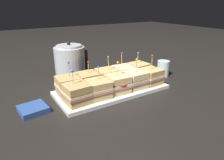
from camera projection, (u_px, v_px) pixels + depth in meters
ground_plane at (112, 91)px, 1.02m from camera, size 6.00×6.00×0.00m
serving_platter at (112, 90)px, 1.02m from camera, size 0.56×0.25×0.02m
sandwich_front_far_left at (77, 94)px, 0.85m from camera, size 0.11×0.11×0.15m
sandwich_front_left at (98, 89)px, 0.91m from camera, size 0.11×0.11×0.14m
sandwich_front_center at (118, 84)px, 0.96m from camera, size 0.11×0.11×0.15m
sandwich_front_right at (135, 80)px, 1.01m from camera, size 0.10×0.10×0.15m
sandwich_front_far_right at (151, 76)px, 1.06m from camera, size 0.11×0.11×0.16m
sandwich_back_far_left at (68, 86)px, 0.94m from camera, size 0.11×0.11×0.16m
sandwich_back_left at (88, 81)px, 0.99m from camera, size 0.11×0.11×0.14m
sandwich_back_center at (107, 77)px, 1.04m from camera, size 0.11×0.11×0.16m
sandwich_back_right at (123, 74)px, 1.09m from camera, size 0.11×0.11×0.16m
sandwich_back_far_right at (139, 71)px, 1.15m from camera, size 0.11×0.11×0.15m
kettle_steel at (70, 62)px, 1.17m from camera, size 0.20×0.18×0.22m
drinking_glass at (163, 68)px, 1.22m from camera, size 0.07×0.07×0.10m
napkin_stack at (33, 109)px, 0.83m from camera, size 0.12×0.12×0.02m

